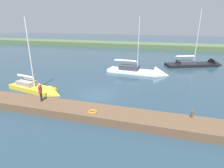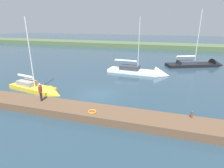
{
  "view_description": "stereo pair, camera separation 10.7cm",
  "coord_description": "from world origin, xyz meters",
  "views": [
    {
      "loc": [
        -6.69,
        17.26,
        7.47
      ],
      "look_at": [
        -1.55,
        -0.14,
        1.28
      ],
      "focal_mm": 29.13,
      "sensor_mm": 36.0,
      "label": 1
    },
    {
      "loc": [
        -6.79,
        17.23,
        7.47
      ],
      "look_at": [
        -1.55,
        -0.14,
        1.28
      ],
      "focal_mm": 29.13,
      "sensor_mm": 36.0,
      "label": 2
    }
  ],
  "objects": [
    {
      "name": "mooring_post_near",
      "position": [
        -9.02,
        3.92,
        0.94
      ],
      "size": [
        0.17,
        0.17,
        0.54
      ],
      "primitive_type": "cylinder",
      "color": "brown",
      "rests_on": "dock_pier"
    },
    {
      "name": "life_ring_buoy",
      "position": [
        -1.54,
        5.25,
        0.72
      ],
      "size": [
        0.66,
        0.66,
        0.1
      ],
      "primitive_type": "torus",
      "color": "orange",
      "rests_on": "dock_pier"
    },
    {
      "name": "sailboat_far_right",
      "position": [
        -12.82,
        -17.93,
        0.11
      ],
      "size": [
        10.76,
        6.46,
        10.75
      ],
      "rotation": [
        0.0,
        0.0,
        3.54
      ],
      "color": "black",
      "rests_on": "ground_plane"
    },
    {
      "name": "ground_plane",
      "position": [
        0.0,
        0.0,
        0.0
      ],
      "size": [
        200.0,
        200.0,
        0.0
      ],
      "primitive_type": "plane",
      "color": "#263D4C"
    },
    {
      "name": "sailboat_mid_channel",
      "position": [
        -3.7,
        -9.75,
        0.21
      ],
      "size": [
        9.51,
        3.09,
        9.31
      ],
      "rotation": [
        0.0,
        0.0,
        3.06
      ],
      "color": "white",
      "rests_on": "ground_plane"
    },
    {
      "name": "sailboat_behind_pier",
      "position": [
        6.74,
        1.19,
        0.18
      ],
      "size": [
        7.4,
        3.13,
        8.86
      ],
      "rotation": [
        0.0,
        0.0,
        2.95
      ],
      "color": "gold",
      "rests_on": "ground_plane"
    },
    {
      "name": "far_shoreline",
      "position": [
        0.0,
        -41.67,
        0.0
      ],
      "size": [
        180.0,
        8.0,
        2.4
      ],
      "primitive_type": "cube",
      "color": "#4C603D",
      "rests_on": "ground_plane"
    },
    {
      "name": "dock_pier",
      "position": [
        0.0,
        4.77,
        0.33
      ],
      "size": [
        25.76,
        2.41,
        0.67
      ],
      "primitive_type": "cube",
      "color": "brown",
      "rests_on": "ground_plane"
    },
    {
      "name": "person_on_dock",
      "position": [
        3.78,
        4.51,
        1.63
      ],
      "size": [
        0.38,
        0.59,
        1.67
      ],
      "rotation": [
        0.0,
        0.0,
        3.56
      ],
      "color": "#28282D",
      "rests_on": "dock_pier"
    }
  ]
}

